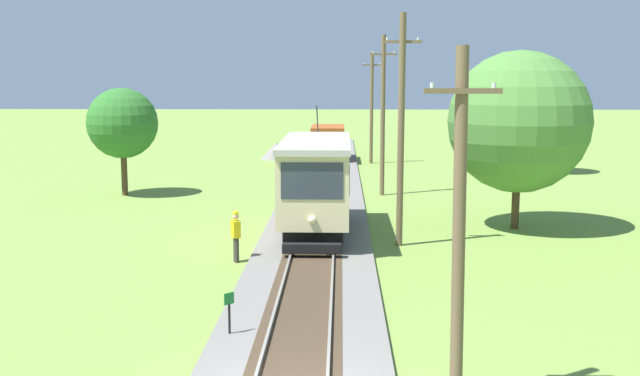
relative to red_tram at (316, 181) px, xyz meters
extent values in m
cube|color=beige|center=(0.00, 0.02, 0.11)|extent=(2.50, 8.00, 2.60)
cube|color=#B2ADA3|center=(0.00, 0.02, 1.52)|extent=(2.60, 8.32, 0.22)
cube|color=black|center=(0.00, 0.02, -1.47)|extent=(2.10, 7.04, 0.44)
cube|color=#2D3842|center=(0.00, -3.99, 0.57)|extent=(2.10, 0.03, 1.25)
cube|color=#2D3842|center=(1.26, 0.02, 0.47)|extent=(0.02, 6.72, 1.04)
sphere|color=#F4EAB2|center=(0.00, -4.04, -0.74)|extent=(0.28, 0.28, 0.28)
cylinder|color=black|center=(0.00, 1.62, 2.33)|extent=(0.05, 1.67, 1.19)
cube|color=black|center=(0.00, -4.18, -1.69)|extent=(2.00, 0.36, 0.32)
cylinder|color=black|center=(0.00, -2.22, -1.47)|extent=(1.54, 0.80, 0.80)
cylinder|color=black|center=(0.00, 2.26, -1.47)|extent=(1.54, 0.80, 0.80)
cube|color=#93471E|center=(0.00, 26.21, -0.42)|extent=(2.40, 5.20, 1.70)
cube|color=black|center=(0.00, 26.21, -1.49)|extent=(2.02, 4.78, 0.38)
cylinder|color=black|center=(0.00, 24.65, -1.49)|extent=(1.54, 0.76, 0.76)
cylinder|color=black|center=(0.00, 27.77, -1.49)|extent=(1.54, 0.76, 0.76)
cylinder|color=brown|center=(3.15, -15.18, 1.21)|extent=(0.24, 0.57, 6.80)
cube|color=brown|center=(3.15, -15.18, 3.79)|extent=(1.40, 0.10, 0.10)
cylinder|color=silver|center=(2.60, -15.18, 3.89)|extent=(0.08, 0.08, 0.10)
cylinder|color=silver|center=(3.70, -15.18, 3.89)|extent=(0.08, 0.08, 0.10)
cylinder|color=brown|center=(3.15, -1.57, 2.05)|extent=(0.24, 0.44, 8.49)
cube|color=brown|center=(3.15, -1.57, 5.28)|extent=(1.40, 0.10, 0.10)
cylinder|color=silver|center=(2.60, -1.57, 5.38)|extent=(0.08, 0.08, 0.10)
cylinder|color=silver|center=(3.70, -1.57, 5.38)|extent=(0.08, 0.08, 0.10)
cylinder|color=brown|center=(3.15, 10.49, 2.00)|extent=(0.24, 0.35, 8.40)
cube|color=brown|center=(3.15, 10.49, 5.19)|extent=(1.40, 0.10, 0.10)
cylinder|color=silver|center=(2.60, 10.49, 5.29)|extent=(0.08, 0.08, 0.10)
cylinder|color=silver|center=(3.70, 10.49, 5.29)|extent=(0.08, 0.08, 0.10)
cylinder|color=brown|center=(3.15, 25.04, 1.82)|extent=(0.24, 0.46, 8.02)
cube|color=brown|center=(3.15, 25.04, 4.86)|extent=(1.40, 0.10, 0.10)
cylinder|color=silver|center=(2.60, 25.04, 4.96)|extent=(0.08, 0.08, 0.10)
cylinder|color=silver|center=(3.70, 25.04, 4.96)|extent=(0.08, 0.08, 0.10)
cylinder|color=black|center=(-1.67, -11.74, -1.74)|extent=(0.06, 0.06, 0.90)
cube|color=#1E7A33|center=(-1.67, -11.74, -1.15)|extent=(0.21, 0.21, 0.28)
cone|color=gray|center=(-3.96, 27.71, -1.55)|extent=(2.44, 2.44, 1.28)
cylinder|color=#38332D|center=(-2.61, -4.09, -1.76)|extent=(0.15, 0.15, 0.86)
cylinder|color=#38332D|center=(-2.54, -4.23, -1.76)|extent=(0.15, 0.15, 0.86)
cube|color=yellow|center=(-2.57, -4.16, -1.04)|extent=(0.37, 0.44, 0.58)
sphere|color=tan|center=(-2.57, -4.16, -0.61)|extent=(0.22, 0.22, 0.22)
sphere|color=yellow|center=(-2.57, -4.16, -0.51)|extent=(0.21, 0.21, 0.21)
cylinder|color=#4C3823|center=(-10.50, 10.03, -0.97)|extent=(0.32, 0.32, 2.44)
sphere|color=#2D6B28|center=(-10.50, 10.03, 1.63)|extent=(3.69, 3.69, 3.69)
cylinder|color=#4C3823|center=(13.91, 19.77, -0.53)|extent=(0.32, 0.32, 3.34)
sphere|color=#235B23|center=(13.91, 19.77, 2.53)|extent=(3.69, 3.69, 3.69)
cylinder|color=#4C3823|center=(8.18, 1.77, -1.07)|extent=(0.32, 0.32, 2.25)
sphere|color=#4C7F38|center=(8.18, 1.77, 2.23)|extent=(5.77, 5.77, 5.77)
camera|label=1|loc=(0.97, -28.66, 4.04)|focal=41.75mm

